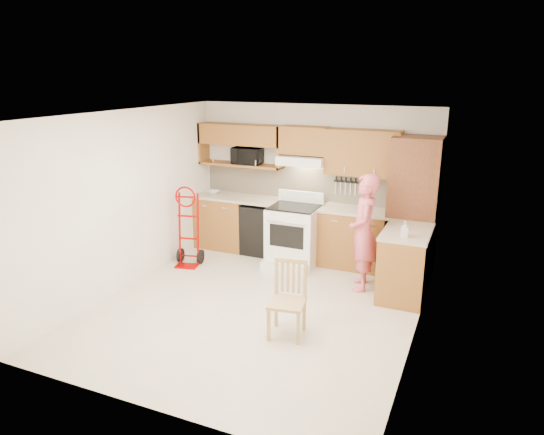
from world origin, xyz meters
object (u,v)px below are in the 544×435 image
Objects in this scene: person at (363,233)px; dining_chair at (287,300)px; range at (293,231)px; hand_truck at (187,230)px; microwave at (248,156)px.

person is 1.86× the size of dining_chair.
dining_chair is (0.74, -2.12, -0.12)m from range.
dining_chair is at bearing -30.39° from person.
dining_chair is at bearing -44.71° from hand_truck.
range is at bearing -31.12° from microwave.
microwave is at bearing -126.77° from person.
microwave is 2.55m from person.
range is (1.01, -0.48, -1.06)m from microwave.
dining_chair is (1.75, -2.60, -1.18)m from microwave.
person is at bearing -28.27° from microwave.
hand_truck is 1.30× the size of dining_chair.
dining_chair is (2.27, -1.45, -0.13)m from hand_truck.
microwave reaches higher than range.
person is at bearing 65.47° from dining_chair.
hand_truck reaches higher than dining_chair.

